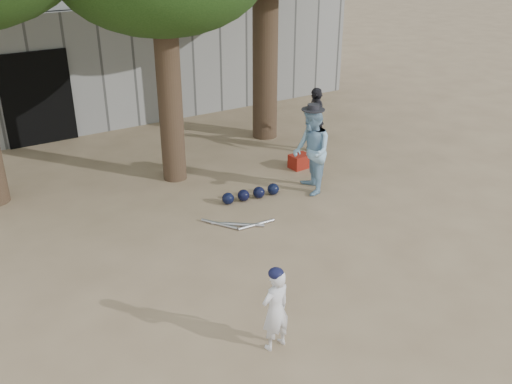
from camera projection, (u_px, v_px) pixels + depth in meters
ground at (257, 284)px, 8.42m from camera, size 70.00×70.00×0.00m
boy_player at (275, 310)px, 6.94m from camera, size 0.43×0.31×1.12m
spectator_blue at (311, 151)px, 10.94m from camera, size 0.91×1.01×1.72m
spectator_dark at (316, 120)px, 12.97m from camera, size 0.83×0.94×1.53m
red_bag at (300, 161)px, 12.36m from camera, size 0.44×0.35×0.30m
back_building at (59, 57)px, 15.71m from camera, size 16.00×5.24×3.00m
helmet_row at (251, 194)px, 10.95m from camera, size 1.19×0.33×0.23m
bat_pile at (238, 224)px, 10.02m from camera, size 1.11×0.81×0.06m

